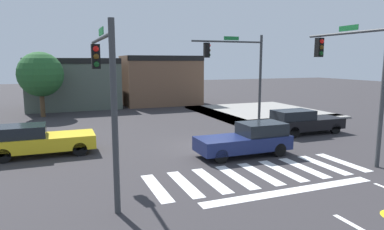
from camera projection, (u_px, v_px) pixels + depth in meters
The scene contains 11 objects.
ground_plane at pixel (212, 147), 17.79m from camera, with size 120.00×120.00×0.00m, color #302D30.
crosswalk_near at pixel (260, 173), 13.65m from camera, with size 8.97×2.89×0.01m.
curb_corner_northeast at pixel (256, 112), 29.50m from camera, with size 10.00×10.60×0.15m.
storefront_row at pixel (115, 82), 34.03m from camera, with size 16.41×6.10×4.96m.
traffic_signal_southwest at pixel (104, 78), 11.30m from camera, with size 0.32×5.17×5.58m.
traffic_signal_southeast at pixel (353, 66), 15.37m from camera, with size 0.32×4.63×6.04m.
traffic_signal_northeast at pixel (238, 64), 23.13m from camera, with size 5.22×0.32×6.19m.
car_yellow at pixel (37, 140), 16.17m from camera, with size 4.70×1.84×1.48m.
car_black at pixel (303, 121), 21.04m from camera, with size 4.54×1.70×1.50m.
car_navy at pixel (248, 139), 16.25m from camera, with size 4.45×1.73×1.52m.
roadside_tree at pixel (40, 74), 27.09m from camera, with size 3.53×3.53×5.16m.
Camera 1 is at (-7.29, -15.74, 4.41)m, focal length 32.17 mm.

